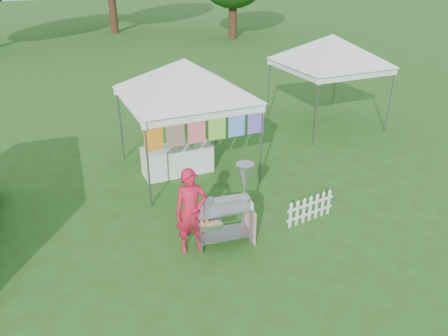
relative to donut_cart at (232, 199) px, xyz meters
name	(u,v)px	position (x,y,z in m)	size (l,w,h in m)	color
ground	(247,239)	(0.32, -0.04, -0.99)	(120.00, 120.00, 0.00)	#2A4D16
canopy_main	(184,59)	(0.32, 3.45, 2.00)	(4.24, 4.24, 3.45)	#59595E
canopy_right	(333,34)	(5.82, 4.96, 2.00)	(4.24, 4.24, 3.45)	#59595E
donut_cart	(232,199)	(0.00, 0.00, 0.00)	(1.28, 0.80, 1.68)	gray
vendor	(191,211)	(-0.80, 0.09, -0.12)	(0.63, 0.42, 1.73)	red
picket_fence	(310,209)	(1.88, 0.02, -0.70)	(1.25, 0.18, 0.56)	white
display_table	(178,160)	(0.03, 3.44, -0.62)	(1.80, 0.70, 0.75)	white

